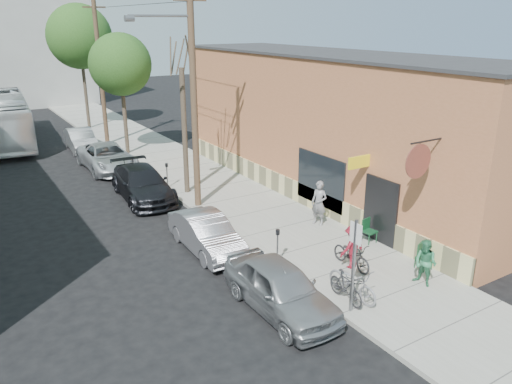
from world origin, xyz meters
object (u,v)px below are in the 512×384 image
tree_bare (184,132)px  bus (6,119)px  parked_bike_b (352,282)px  sign_post (354,257)px  patio_chair_a (369,231)px  patio_chair_b (424,257)px  patron_grey (319,203)px  car_3 (107,157)px  parking_meter_far (167,171)px  car_1 (207,234)px  tree_leafy_mid (120,65)px  utility_pole_near (192,86)px  car_0 (280,288)px  cyclist (352,247)px  car_2 (143,184)px  tree_leafy_far (79,37)px  patron_green (425,263)px  parking_meter_near (278,241)px  parked_bike_a (346,287)px  car_4 (81,140)px

tree_bare → bus: size_ratio=0.50×
parked_bike_b → sign_post: bearing=-138.8°
patio_chair_a → patio_chair_b: 2.51m
patron_grey → car_3: patron_grey is taller
parking_meter_far → car_1: 7.31m
tree_bare → tree_leafy_mid: size_ratio=0.81×
sign_post → utility_pole_near: utility_pole_near is taller
utility_pole_near → car_0: 10.12m
cyclist → car_2: 11.15m
tree_leafy_far → car_1: size_ratio=2.22×
tree_bare → patron_green: tree_bare is taller
utility_pole_near → patio_chair_a: utility_pole_near is taller
tree_leafy_far → bus: tree_leafy_far is taller
patio_chair_b → car_0: 5.36m
tree_leafy_mid → car_2: size_ratio=1.41×
parked_bike_b → car_3: car_3 is taller
sign_post → tree_leafy_mid: (0.45, 20.87, 3.67)m
tree_bare → cyclist: tree_bare is taller
car_1 → bus: 22.71m
sign_post → utility_pole_near: bearing=89.8°
parked_bike_b → car_3: bearing=92.6°
tree_leafy_far → patron_green: size_ratio=6.02×
parking_meter_near → car_1: (-1.45, 2.43, -0.31)m
sign_post → utility_pole_near: (0.04, 10.12, 3.58)m
tree_leafy_far → patio_chair_a: 27.79m
parked_bike_a → cyclist: bearing=47.1°
tree_leafy_far → patio_chair_b: tree_leafy_far is taller
parking_meter_far → bus: 16.11m
bus → tree_leafy_far: bearing=20.9°
patio_chair_a → parked_bike_b: 4.13m
patio_chair_b → car_0: car_0 is taller
car_2 → car_3: car_2 is taller
patio_chair_a → bus: bus is taller
parking_meter_near → parking_meter_far: bearing=90.0°
tree_bare → patio_chair_a: bearing=-69.7°
tree_bare → car_3: tree_bare is taller
patio_chair_b → car_1: car_1 is taller
car_0 → bus: size_ratio=0.37×
parking_meter_far → parked_bike_b: (0.64, -12.59, -0.34)m
parking_meter_far → utility_pole_near: 5.36m
patron_grey → car_4: bearing=174.3°
cyclist → parking_meter_near: bearing=-41.5°
cyclist → parked_bike_a: cyclist is taller
patron_grey → tree_leafy_far: bearing=165.4°
tree_leafy_far → car_1: tree_leafy_far is taller
patron_grey → patron_green: patron_grey is taller
patron_grey → bus: 24.43m
car_2 → cyclist: bearing=-68.5°
car_0 → tree_leafy_far: bearing=86.1°
tree_leafy_mid → car_1: size_ratio=1.76×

